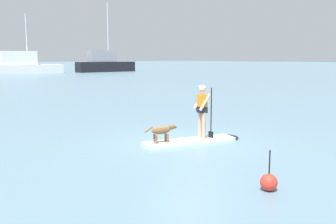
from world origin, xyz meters
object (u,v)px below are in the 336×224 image
person_paddler (202,108)px  dog (162,131)px  marker_buoy (269,182)px  moored_boat_center (105,64)px  moored_boat_far_starboard (22,65)px  paddleboard (196,141)px

person_paddler → dog: 1.56m
marker_buoy → moored_boat_center: bearing=58.3°
moored_boat_far_starboard → moored_boat_center: (13.70, -4.79, 0.12)m
dog → person_paddler: bearing=-18.7°
person_paddler → moored_boat_center: moored_boat_center is taller
dog → marker_buoy: size_ratio=1.24×
moored_boat_far_starboard → paddleboard: bearing=-108.1°
moored_boat_far_starboard → moored_boat_center: moored_boat_center is taller
dog → marker_buoy: marker_buoy is taller
marker_buoy → moored_boat_far_starboard: bearing=71.1°
paddleboard → moored_boat_center: bearing=58.1°
paddleboard → moored_boat_center: (32.17, 51.70, 1.46)m
paddleboard → person_paddler: bearing=-18.7°
dog → marker_buoy: bearing=-104.8°
moored_boat_center → moored_boat_far_starboard: bearing=160.7°
dog → moored_boat_center: bearing=57.0°
paddleboard → person_paddler: person_paddler is taller
marker_buoy → dog: bearing=75.2°
person_paddler → moored_boat_far_starboard: 59.44m
moored_boat_center → marker_buoy: bearing=-121.7°
person_paddler → moored_boat_far_starboard: bearing=72.1°
moored_boat_far_starboard → marker_buoy: (-20.78, -60.59, -1.21)m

